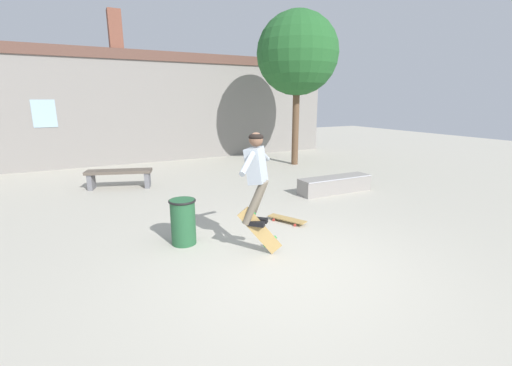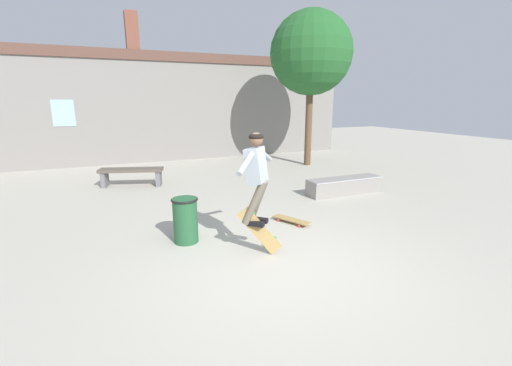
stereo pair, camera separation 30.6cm
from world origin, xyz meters
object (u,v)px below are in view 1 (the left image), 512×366
object	(u,v)px
park_bench	(119,175)
skateboard_flipping	(260,231)
tree_right	(297,54)
skater	(256,170)
skate_ledge	(335,184)
skateboard_resting	(287,219)
trash_bin	(183,221)

from	to	relation	value
park_bench	skateboard_flipping	xyz separation A→B (m)	(1.45, -5.37, 0.02)
tree_right	skater	size ratio (longest dim) A/B	3.76
park_bench	tree_right	bearing A→B (deg)	25.09
skate_ledge	skateboard_resting	world-z (taller)	skate_ledge
park_bench	skateboard_flipping	world-z (taller)	skateboard_flipping
skateboard_flipping	trash_bin	bearing A→B (deg)	162.02
trash_bin	skateboard_flipping	distance (m)	1.33
tree_right	park_bench	size ratio (longest dim) A/B	3.04
skater	skateboard_resting	xyz separation A→B (m)	(1.17, 0.92, -1.26)
skate_ledge	skater	bearing A→B (deg)	-146.37
park_bench	skateboard_resting	bearing A→B (deg)	-41.15
tree_right	skateboard_flipping	distance (m)	8.51
skater	skateboard_resting	size ratio (longest dim) A/B	1.77
trash_bin	skateboard_flipping	xyz separation A→B (m)	(0.94, -0.95, -0.02)
trash_bin	skateboard_resting	size ratio (longest dim) A/B	0.96
tree_right	skateboard_resting	bearing A→B (deg)	-125.14
skate_ledge	skateboard_flipping	world-z (taller)	skateboard_flipping
skate_ledge	trash_bin	bearing A→B (deg)	-161.72
trash_bin	skateboard_resting	xyz separation A→B (m)	(2.09, 0.06, -0.34)
park_bench	skateboard_resting	xyz separation A→B (m)	(2.60, -4.37, -0.30)
skate_ledge	park_bench	bearing A→B (deg)	149.13
park_bench	trash_bin	world-z (taller)	trash_bin
trash_bin	skateboard_flipping	bearing A→B (deg)	-45.14
tree_right	skate_ledge	distance (m)	5.43
park_bench	skateboard_flipping	bearing A→B (deg)	-56.75
park_bench	skate_ledge	xyz separation A→B (m)	(4.93, -3.03, -0.16)
tree_right	skate_ledge	size ratio (longest dim) A/B	2.62
tree_right	skateboard_resting	size ratio (longest dim) A/B	6.65
park_bench	skateboard_flipping	distance (m)	5.56
tree_right	skateboard_resting	xyz separation A→B (m)	(-3.61, -5.13, -3.82)
tree_right	skateboard_flipping	world-z (taller)	tree_right
skate_ledge	skateboard_resting	bearing A→B (deg)	-149.31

